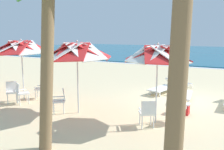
% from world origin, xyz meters
% --- Properties ---
extents(ground_plane, '(80.00, 80.00, 0.00)m').
position_xyz_m(ground_plane, '(0.00, 0.00, 0.00)').
color(ground_plane, beige).
extents(surf_foam, '(80.00, 0.70, 0.01)m').
position_xyz_m(surf_foam, '(0.00, 11.40, 0.01)').
color(surf_foam, white).
rests_on(surf_foam, ground).
extents(beach_umbrella_0, '(2.16, 2.16, 2.57)m').
position_xyz_m(beach_umbrella_0, '(-0.10, -2.92, 2.21)').
color(beach_umbrella_0, silver).
rests_on(beach_umbrella_0, ground).
extents(plastic_chair_0, '(0.61, 0.63, 0.87)m').
position_xyz_m(plastic_chair_0, '(-0.19, -3.46, 0.50)').
color(plastic_chair_0, white).
rests_on(plastic_chair_0, ground).
extents(plastic_chair_1, '(0.58, 0.56, 0.87)m').
position_xyz_m(plastic_chair_1, '(0.54, -2.63, 0.50)').
color(plastic_chair_1, white).
rests_on(plastic_chair_1, ground).
extents(beach_umbrella_1, '(2.48, 2.48, 2.62)m').
position_xyz_m(beach_umbrella_1, '(-2.88, -3.31, 2.23)').
color(beach_umbrella_1, silver).
rests_on(beach_umbrella_1, ground).
extents(plastic_chair_2, '(0.63, 0.63, 0.87)m').
position_xyz_m(plastic_chair_2, '(-3.45, -3.61, 0.50)').
color(plastic_chair_2, white).
rests_on(plastic_chair_2, ground).
extents(beach_umbrella_2, '(2.47, 2.47, 2.63)m').
position_xyz_m(beach_umbrella_2, '(-5.94, -3.05, 2.26)').
color(beach_umbrella_2, silver).
rests_on(beach_umbrella_2, ground).
extents(plastic_chair_3, '(0.63, 0.63, 0.87)m').
position_xyz_m(plastic_chair_3, '(-6.16, -3.50, 0.50)').
color(plastic_chair_3, white).
rests_on(plastic_chair_3, ground).
extents(plastic_chair_4, '(0.62, 0.61, 0.87)m').
position_xyz_m(plastic_chair_4, '(-5.45, -2.48, 0.50)').
color(plastic_chair_4, white).
rests_on(plastic_chair_4, ground).
extents(plastic_chair_5, '(0.60, 0.62, 0.87)m').
position_xyz_m(plastic_chair_5, '(-5.60, -3.49, 0.50)').
color(plastic_chair_5, white).
rests_on(plastic_chair_5, ground).
extents(sun_lounger_1, '(0.89, 2.21, 0.62)m').
position_xyz_m(sun_lounger_1, '(0.05, 0.42, 0.28)').
color(sun_lounger_1, white).
rests_on(sun_lounger_1, ground).
extents(sun_lounger_2, '(1.07, 2.23, 0.62)m').
position_xyz_m(sun_lounger_2, '(-1.06, 1.21, 0.28)').
color(sun_lounger_2, white).
rests_on(sun_lounger_2, ground).
extents(palm_tree_2, '(2.80, 3.33, 4.26)m').
position_xyz_m(palm_tree_2, '(-1.90, -5.87, 2.80)').
color(palm_tree_2, brown).
rests_on(palm_tree_2, ground).
extents(cooler_box, '(0.50, 0.34, 0.40)m').
position_xyz_m(cooler_box, '(0.45, -1.64, 0.20)').
color(cooler_box, red).
rests_on(cooler_box, ground).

